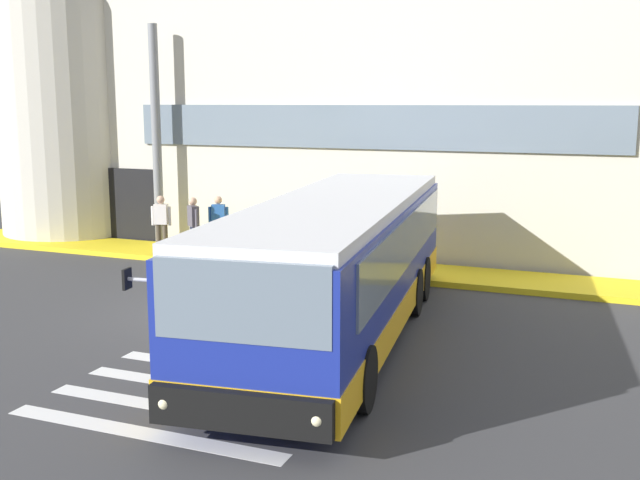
{
  "coord_description": "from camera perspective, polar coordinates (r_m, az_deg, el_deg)",
  "views": [
    {
      "loc": [
        8.0,
        -14.24,
        4.49
      ],
      "look_at": [
        1.78,
        1.07,
        1.5
      ],
      "focal_mm": 43.02,
      "sensor_mm": 36.0,
      "label": 1
    }
  ],
  "objects": [
    {
      "name": "passenger_by_doorway",
      "position": [
        22.08,
        -9.39,
        1.23
      ],
      "size": [
        0.49,
        0.41,
        1.68
      ],
      "color": "#1E2338",
      "rests_on": "boarding_curb"
    },
    {
      "name": "passenger_near_column",
      "position": [
        22.64,
        -11.7,
        1.47
      ],
      "size": [
        0.57,
        0.45,
        1.68
      ],
      "color": "#4C4233",
      "rests_on": "boarding_curb"
    },
    {
      "name": "boarding_curb",
      "position": [
        21.12,
        -0.67,
        -1.81
      ],
      "size": [
        24.16,
        2.0,
        0.15
      ],
      "primitive_type": "cube",
      "color": "yellow",
      "rests_on": "ground"
    },
    {
      "name": "bus_main_foreground",
      "position": [
        14.55,
        1.34,
        -2.27
      ],
      "size": [
        3.87,
        10.8,
        2.7
      ],
      "color": "navy",
      "rests_on": "ground"
    },
    {
      "name": "passenger_at_curb_edge",
      "position": [
        22.27,
        -7.55,
        1.36
      ],
      "size": [
        0.56,
        0.33,
        1.68
      ],
      "color": "#2D2D33",
      "rests_on": "boarding_curb"
    },
    {
      "name": "ground_plane",
      "position": [
        16.94,
        -6.99,
        -5.23
      ],
      "size": [
        80.0,
        90.0,
        0.02
      ],
      "primitive_type": "cube",
      "color": "#353538",
      "rests_on": "ground"
    },
    {
      "name": "safety_bollard_yellow",
      "position": [
        18.97,
        6.21,
        -2.1
      ],
      "size": [
        0.18,
        0.18,
        0.9
      ],
      "primitive_type": "cylinder",
      "color": "yellow",
      "rests_on": "ground"
    },
    {
      "name": "entry_support_column",
      "position": [
        23.74,
        -12.07,
        7.52
      ],
      "size": [
        0.28,
        0.28,
        6.6
      ],
      "primitive_type": "cylinder",
      "color": "slate",
      "rests_on": "boarding_curb"
    },
    {
      "name": "bay_paint_stripes",
      "position": [
        12.53,
        -8.32,
        -10.84
      ],
      "size": [
        4.4,
        3.96,
        0.01
      ],
      "color": "silver",
      "rests_on": "ground"
    },
    {
      "name": "terminal_building",
      "position": [
        27.26,
        3.58,
        9.18
      ],
      "size": [
        21.96,
        13.8,
        7.99
      ],
      "color": "beige",
      "rests_on": "ground"
    }
  ]
}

